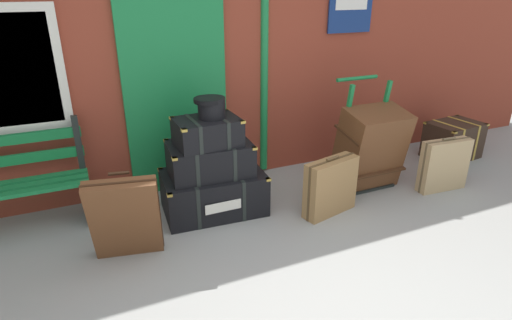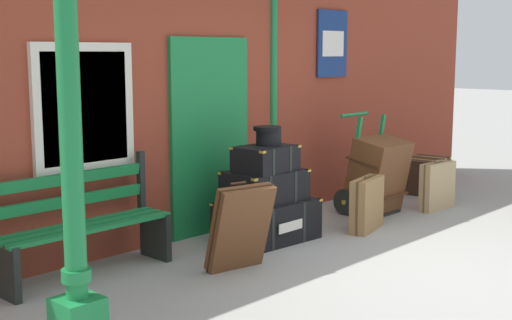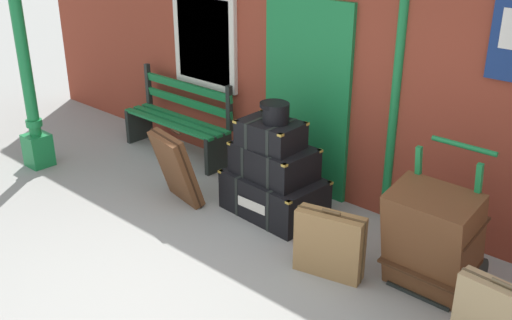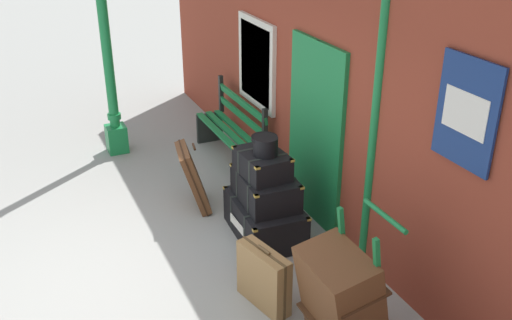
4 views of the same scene
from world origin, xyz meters
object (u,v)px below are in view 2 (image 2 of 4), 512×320
at_px(platform_bench, 82,226).
at_px(round_hatbox, 268,134).
at_px(suitcase_slate, 240,228).
at_px(porters_trolley, 365,190).
at_px(lamp_post, 73,181).
at_px(suitcase_olive, 367,204).
at_px(steamer_trunk_base, 267,221).
at_px(corner_trunk, 424,175).
at_px(large_brown_trunk, 378,175).
at_px(steamer_trunk_top, 266,159).
at_px(suitcase_brown, 437,186).
at_px(steamer_trunk_middle, 265,186).

height_order(platform_bench, round_hatbox, round_hatbox).
bearing_deg(suitcase_slate, porters_trolley, 10.72).
bearing_deg(lamp_post, suitcase_olive, 6.94).
height_order(platform_bench, steamer_trunk_base, platform_bench).
xyz_separation_m(porters_trolley, corner_trunk, (1.59, 0.09, -0.03)).
bearing_deg(suitcase_slate, large_brown_trunk, 7.22).
xyz_separation_m(steamer_trunk_base, suitcase_slate, (-0.92, -0.51, 0.19)).
bearing_deg(platform_bench, round_hatbox, -12.26).
distance_m(steamer_trunk_top, suitcase_brown, 2.69).
bearing_deg(platform_bench, steamer_trunk_base, -12.16).
relative_size(platform_bench, corner_trunk, 2.18).
xyz_separation_m(steamer_trunk_middle, round_hatbox, (0.03, -0.02, 0.53)).
relative_size(steamer_trunk_middle, porters_trolley, 0.70).
bearing_deg(porters_trolley, steamer_trunk_middle, 179.80).
height_order(steamer_trunk_base, suitcase_brown, suitcase_brown).
relative_size(platform_bench, steamer_trunk_base, 1.52).
bearing_deg(steamer_trunk_middle, steamer_trunk_top, -126.14).
bearing_deg(suitcase_brown, steamer_trunk_top, 167.62).
relative_size(platform_bench, steamer_trunk_top, 2.57).
bearing_deg(round_hatbox, lamp_post, -161.21).
distance_m(steamer_trunk_base, steamer_trunk_middle, 0.37).
bearing_deg(suitcase_olive, lamp_post, -173.06).
xyz_separation_m(lamp_post, suitcase_slate, (2.00, 0.49, -0.76)).
bearing_deg(steamer_trunk_top, corner_trunk, 1.85).
relative_size(round_hatbox, porters_trolley, 0.25).
relative_size(steamer_trunk_middle, suitcase_brown, 1.34).
height_order(steamer_trunk_middle, porters_trolley, porters_trolley).
bearing_deg(steamer_trunk_middle, suitcase_brown, -13.12).
bearing_deg(suitcase_brown, large_brown_trunk, 149.81).
bearing_deg(corner_trunk, platform_bench, 176.55).
bearing_deg(suitcase_olive, steamer_trunk_top, 155.57).
relative_size(steamer_trunk_top, suitcase_olive, 1.00).
bearing_deg(suitcase_olive, corner_trunk, 14.69).
distance_m(round_hatbox, corner_trunk, 3.51).
height_order(platform_bench, steamer_trunk_middle, platform_bench).
xyz_separation_m(porters_trolley, suitcase_brown, (0.71, -0.59, 0.02)).
bearing_deg(steamer_trunk_middle, corner_trunk, 1.36).
bearing_deg(large_brown_trunk, suitcase_slate, -172.78).
relative_size(steamer_trunk_middle, steamer_trunk_top, 1.36).
relative_size(steamer_trunk_middle, round_hatbox, 2.85).
xyz_separation_m(large_brown_trunk, corner_trunk, (1.59, 0.26, -0.23)).
bearing_deg(corner_trunk, lamp_post, -170.14).
distance_m(porters_trolley, large_brown_trunk, 0.26).
bearing_deg(steamer_trunk_top, steamer_trunk_base, 20.51).
relative_size(lamp_post, steamer_trunk_top, 4.87).
bearing_deg(large_brown_trunk, platform_bench, 171.20).
height_order(round_hatbox, porters_trolley, porters_trolley).
bearing_deg(suitcase_slate, lamp_post, -166.12).
relative_size(steamer_trunk_base, suitcase_brown, 1.66).
bearing_deg(lamp_post, steamer_trunk_middle, 19.33).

